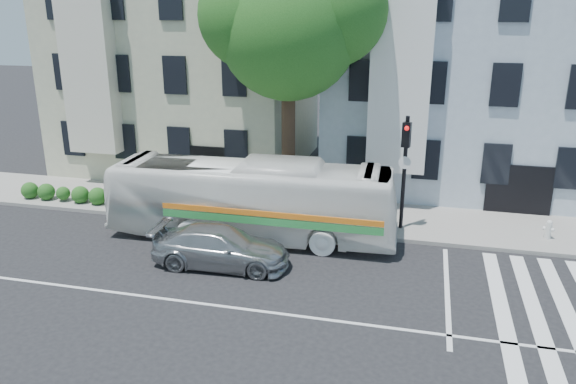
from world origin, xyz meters
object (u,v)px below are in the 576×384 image
(traffic_signal, at_px, (405,159))
(fire_hydrant, at_px, (549,229))
(sedan, at_px, (221,247))
(bus, at_px, (252,200))

(traffic_signal, bearing_deg, fire_hydrant, 16.11)
(fire_hydrant, bearing_deg, traffic_signal, -176.39)
(sedan, relative_size, traffic_signal, 1.02)
(sedan, xyz_separation_m, traffic_signal, (5.69, 4.43, 2.25))
(fire_hydrant, bearing_deg, sedan, -156.63)
(bus, distance_m, sedan, 2.74)
(bus, distance_m, fire_hydrant, 11.02)
(sedan, bearing_deg, bus, -8.47)
(bus, relative_size, sedan, 2.33)
(bus, xyz_separation_m, sedan, (-0.28, -2.60, -0.83))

